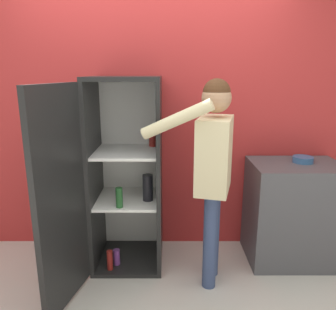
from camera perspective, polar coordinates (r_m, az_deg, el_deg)
ground_plane at (r=2.72m, az=-3.76°, el=-24.54°), size 12.00×12.00×0.00m
wall_back at (r=3.12m, az=-2.98°, el=6.42°), size 7.00×0.06×2.55m
refrigerator at (r=2.83m, az=-9.09°, el=-3.92°), size 0.79×1.20×1.67m
person at (r=2.53m, az=7.89°, el=-0.65°), size 0.73×0.55×1.66m
counter at (r=3.23m, az=20.95°, el=-9.31°), size 0.79×0.57×0.92m
bowl at (r=3.14m, az=22.47°, el=-0.72°), size 0.18×0.18×0.05m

